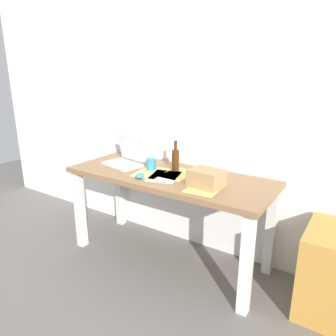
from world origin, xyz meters
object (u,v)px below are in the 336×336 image
laptop_left (126,158)px  coffee_mug (151,165)px  desk (168,188)px  computer_mouse (140,176)px  cardboard_box (206,178)px  beer_bottle (176,159)px  filing_cabinet (336,273)px

laptop_left → coffee_mug: (0.28, -0.01, -0.01)m
desk → coffee_mug: coffee_mug is taller
desk → computer_mouse: 0.26m
laptop_left → cardboard_box: bearing=-8.2°
beer_bottle → coffee_mug: bearing=-151.2°
laptop_left → beer_bottle: beer_bottle is taller
beer_bottle → cardboard_box: size_ratio=1.11×
laptop_left → beer_bottle: (0.46, 0.08, 0.04)m
computer_mouse → coffee_mug: bearing=83.1°
desk → beer_bottle: size_ratio=6.64×
desk → coffee_mug: bearing=175.4°
cardboard_box → computer_mouse: bearing=-168.8°
filing_cabinet → computer_mouse: bearing=-169.3°
laptop_left → cardboard_box: size_ratio=1.68×
desk → cardboard_box: bearing=-13.7°
laptop_left → computer_mouse: 0.40m
desk → filing_cabinet: desk is taller
computer_mouse → cardboard_box: bearing=-8.0°
desk → cardboard_box: cardboard_box is taller
laptop_left → desk: bearing=-3.5°
desk → laptop_left: size_ratio=4.39×
laptop_left → beer_bottle: 0.47m
laptop_left → cardboard_box: 0.84m
beer_bottle → coffee_mug: beer_bottle is taller
laptop_left → coffee_mug: bearing=-2.9°
beer_bottle → computer_mouse: beer_bottle is taller
desk → laptop_left: (-0.45, 0.03, 0.17)m
cardboard_box → beer_bottle: bearing=151.8°
beer_bottle → cardboard_box: bearing=-28.2°
cardboard_box → laptop_left: bearing=171.8°
computer_mouse → cardboard_box: (0.50, 0.10, 0.04)m
beer_bottle → desk: bearing=-91.4°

